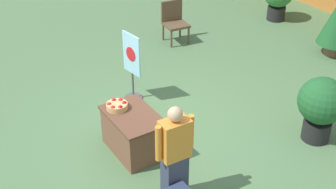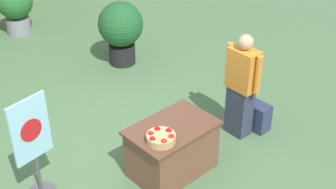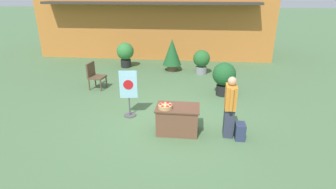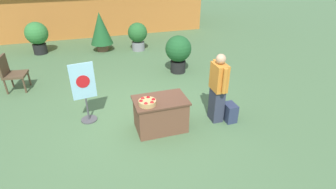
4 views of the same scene
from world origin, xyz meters
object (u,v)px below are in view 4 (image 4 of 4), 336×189
backpack (230,112)px  potted_plant_near_right (37,35)px  patio_chair (10,72)px  potted_plant_far_right (138,35)px  person_visitor (218,88)px  potted_plant_far_left (178,51)px  display_table (161,114)px  poster_board (85,92)px  potted_plant_near_left (101,29)px  apple_basket (147,102)px

backpack → potted_plant_near_right: 7.82m
patio_chair → potted_plant_far_right: (4.02, 2.40, 0.06)m
potted_plant_near_right → person_visitor: bearing=-54.8°
patio_chair → potted_plant_far_left: potted_plant_far_left is taller
display_table → potted_plant_near_right: size_ratio=0.93×
poster_board → patio_chair: (-1.90, 2.20, -0.19)m
person_visitor → potted_plant_far_left: size_ratio=1.33×
poster_board → potted_plant_far_right: bearing=147.3°
potted_plant_far_left → potted_plant_far_right: 2.66m
backpack → patio_chair: (-4.97, 3.17, 0.34)m
potted_plant_near_right → potted_plant_near_left: 2.34m
patio_chair → potted_plant_far_left: size_ratio=0.84×
apple_basket → potted_plant_far_left: bearing=60.1°
potted_plant_near_right → potted_plant_far_left: (4.44, -3.27, -0.01)m
apple_basket → patio_chair: size_ratio=0.35×
person_visitor → potted_plant_near_right: size_ratio=1.32×
apple_basket → potted_plant_near_left: bearing=94.1°
potted_plant_far_left → apple_basket: bearing=-119.9°
display_table → backpack: display_table is taller
display_table → potted_plant_near_left: size_ratio=0.75×
backpack → potted_plant_far_left: potted_plant_far_left is taller
display_table → person_visitor: size_ratio=0.71×
apple_basket → potted_plant_far_left: (1.71, 2.97, -0.08)m
potted_plant_far_right → potted_plant_near_left: bearing=165.3°
apple_basket → potted_plant_near_left: (-0.42, 5.88, 0.06)m
potted_plant_near_right → potted_plant_near_left: size_ratio=0.81×
person_visitor → poster_board: (-2.78, 0.83, -0.06)m
potted_plant_near_right → apple_basket: bearing=-66.4°
apple_basket → person_visitor: person_visitor is taller
potted_plant_near_left → potted_plant_far_right: size_ratio=1.38×
display_table → person_visitor: (1.30, -0.04, 0.44)m
poster_board → potted_plant_near_right: 5.54m
patio_chair → potted_plant_near_right: potted_plant_near_right is taller
person_visitor → potted_plant_far_left: person_visitor is taller
patio_chair → potted_plant_far_left: 4.80m
display_table → potted_plant_far_left: bearing=63.8°
poster_board → potted_plant_far_right: size_ratio=1.29×
person_visitor → backpack: 0.67m
potted_plant_near_left → patio_chair: bearing=-134.1°
potted_plant_near_left → potted_plant_far_left: 3.60m
potted_plant_near_right → potted_plant_near_left: potted_plant_near_left is taller
display_table → potted_plant_near_right: bearing=116.4°
poster_board → patio_chair: size_ratio=1.39×
display_table → person_visitor: bearing=-1.6°
poster_board → potted_plant_near_right: size_ratio=1.16×
potted_plant_far_left → potted_plant_far_right: size_ratio=1.10×
poster_board → potted_plant_far_left: 3.54m
backpack → poster_board: bearing=162.5°
apple_basket → potted_plant_far_right: bearing=80.4°
potted_plant_near_right → patio_chair: bearing=-96.4°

